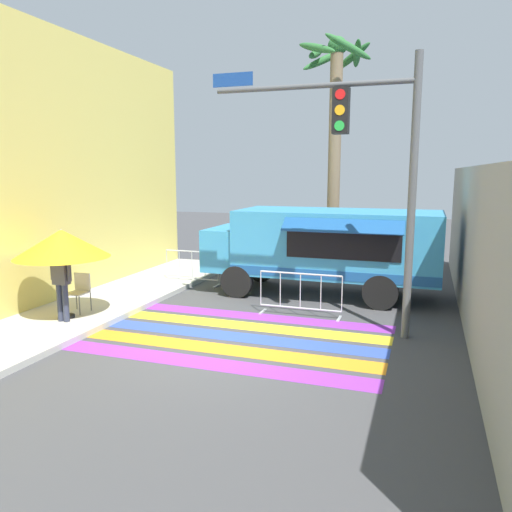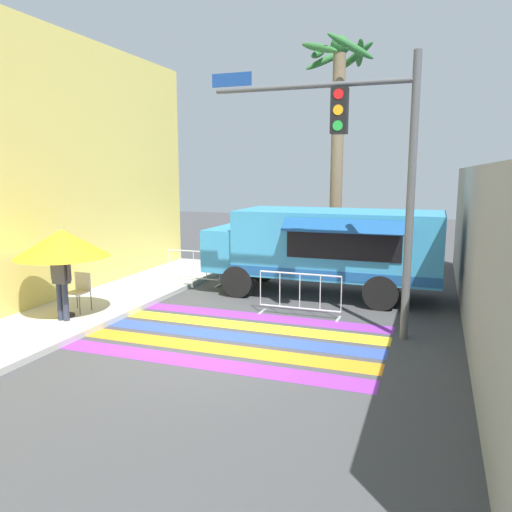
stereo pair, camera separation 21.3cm
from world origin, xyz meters
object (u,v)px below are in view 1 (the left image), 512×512
object	(u,v)px
food_truck	(320,244)
barricade_front	(300,295)
traffic_signal_pole	(369,151)
vendor_person	(61,276)
barricade_side	(192,268)
palm_tree	(335,122)
folding_chair	(80,289)
patio_umbrella	(62,244)

from	to	relation	value
food_truck	barricade_front	xyz separation A→B (m)	(0.01, -2.22, -0.89)
traffic_signal_pole	vendor_person	world-z (taller)	traffic_signal_pole
barricade_side	palm_tree	world-z (taller)	palm_tree
barricade_front	traffic_signal_pole	bearing A→B (deg)	-28.62
folding_chair	vendor_person	world-z (taller)	vendor_person
food_truck	barricade_side	world-z (taller)	food_truck
patio_umbrella	barricade_side	bearing A→B (deg)	78.08
traffic_signal_pole	food_truck	bearing A→B (deg)	117.13
patio_umbrella	palm_tree	size ratio (longest dim) A/B	0.27
food_truck	palm_tree	distance (m)	4.91
food_truck	traffic_signal_pole	xyz separation A→B (m)	(1.58, -3.07, 2.37)
food_truck	barricade_front	bearing A→B (deg)	-89.62
food_truck	folding_chair	bearing A→B (deg)	-140.74
vendor_person	barricade_front	distance (m)	5.37
traffic_signal_pole	barricade_front	bearing A→B (deg)	151.38
vendor_person	palm_tree	xyz separation A→B (m)	(4.40, 8.11, 3.84)
patio_umbrella	traffic_signal_pole	bearing A→B (deg)	12.59
patio_umbrella	food_truck	bearing A→B (deg)	43.08
food_truck	barricade_front	size ratio (longest dim) A/B	3.18
patio_umbrella	barricade_front	world-z (taller)	patio_umbrella
folding_chair	palm_tree	bearing A→B (deg)	56.50
patio_umbrella	barricade_front	size ratio (longest dim) A/B	1.04
vendor_person	barricade_side	world-z (taller)	vendor_person
barricade_front	patio_umbrella	bearing A→B (deg)	-154.74
palm_tree	vendor_person	bearing A→B (deg)	-118.50
patio_umbrella	barricade_side	size ratio (longest dim) A/B	1.19
vendor_person	palm_tree	distance (m)	9.99
folding_chair	vendor_person	distance (m)	0.94
barricade_side	palm_tree	bearing A→B (deg)	43.32
palm_tree	folding_chair	bearing A→B (deg)	-122.00
traffic_signal_pole	palm_tree	size ratio (longest dim) A/B	0.74
vendor_person	barricade_front	xyz separation A→B (m)	(4.69, 2.53, -0.63)
food_truck	patio_umbrella	distance (m)	6.60
patio_umbrella	folding_chair	size ratio (longest dim) A/B	2.30
food_truck	traffic_signal_pole	bearing A→B (deg)	-62.87
barricade_side	vendor_person	bearing A→B (deg)	-99.69
barricade_front	barricade_side	bearing A→B (deg)	150.66
barricade_side	patio_umbrella	bearing A→B (deg)	-101.92
vendor_person	patio_umbrella	bearing A→B (deg)	107.48
food_truck	palm_tree	size ratio (longest dim) A/B	0.83
food_truck	folding_chair	world-z (taller)	food_truck
food_truck	palm_tree	bearing A→B (deg)	94.70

